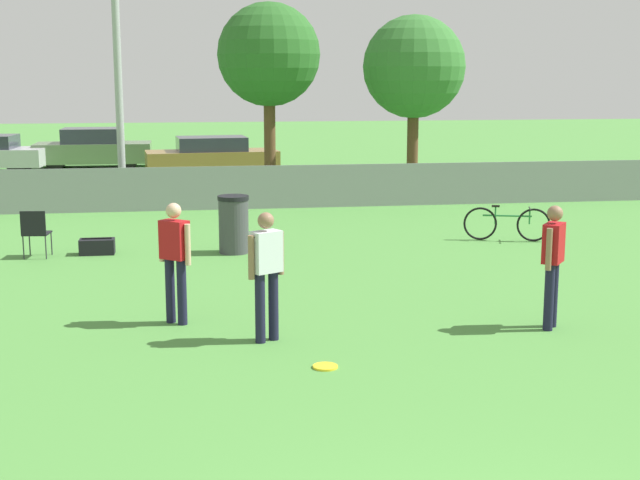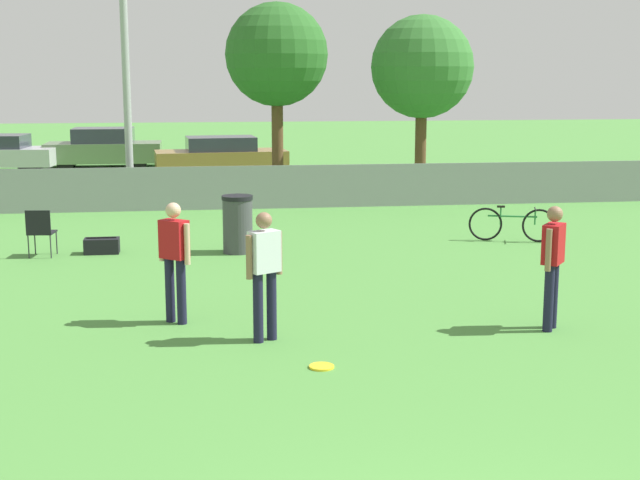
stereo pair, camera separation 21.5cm
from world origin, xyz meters
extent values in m
cube|color=gray|center=(0.00, 18.00, 0.55)|extent=(27.43, 0.03, 1.10)
cylinder|color=#9E9EA3|center=(-3.46, 19.39, 3.86)|extent=(0.20, 0.20, 7.72)
cylinder|color=brown|center=(0.53, 20.29, 1.42)|extent=(0.32, 0.32, 2.85)
sphere|color=#286023|center=(0.53, 20.29, 3.90)|extent=(2.82, 2.82, 2.82)
cylinder|color=brown|center=(4.64, 20.41, 1.25)|extent=(0.32, 0.32, 2.50)
sphere|color=#33702D|center=(4.64, 20.41, 3.58)|extent=(2.89, 2.89, 2.89)
cylinder|color=#191933|center=(-2.06, 7.64, 0.45)|extent=(0.13, 0.13, 0.91)
cylinder|color=#191933|center=(-1.90, 7.51, 0.45)|extent=(0.13, 0.13, 0.91)
cube|color=#B21419|center=(-1.98, 7.58, 1.17)|extent=(0.43, 0.41, 0.53)
sphere|color=#D8AD8C|center=(-1.98, 7.58, 1.57)|extent=(0.21, 0.21, 0.21)
cylinder|color=#D8AD8C|center=(-2.16, 7.72, 1.13)|extent=(0.08, 0.08, 0.56)
cylinder|color=#D8AD8C|center=(-1.81, 7.43, 1.13)|extent=(0.08, 0.08, 0.56)
cylinder|color=#191933|center=(2.93, 6.49, 0.45)|extent=(0.13, 0.13, 0.91)
cylinder|color=#191933|center=(3.06, 6.66, 0.45)|extent=(0.13, 0.13, 0.91)
cube|color=#B21419|center=(3.00, 6.58, 1.17)|extent=(0.40, 0.43, 0.53)
sphere|color=#8C664C|center=(3.00, 6.58, 1.57)|extent=(0.21, 0.21, 0.21)
cylinder|color=#8C664C|center=(2.86, 6.39, 1.13)|extent=(0.08, 0.08, 0.56)
cylinder|color=#8C664C|center=(3.14, 6.76, 1.13)|extent=(0.08, 0.08, 0.56)
cylinder|color=#191933|center=(-0.92, 6.51, 0.45)|extent=(0.13, 0.13, 0.91)
cylinder|color=#191933|center=(-0.74, 6.62, 0.45)|extent=(0.13, 0.13, 0.91)
cube|color=silver|center=(-0.83, 6.57, 1.17)|extent=(0.44, 0.38, 0.53)
sphere|color=#8C664C|center=(-0.83, 6.57, 1.57)|extent=(0.21, 0.21, 0.21)
cylinder|color=#8C664C|center=(-1.03, 6.45, 1.13)|extent=(0.08, 0.08, 0.56)
cylinder|color=#8C664C|center=(-0.63, 6.68, 1.13)|extent=(0.08, 0.08, 0.56)
cylinder|color=yellow|center=(-0.25, 5.41, 0.01)|extent=(0.30, 0.30, 0.03)
torus|color=yellow|center=(-0.25, 5.41, 0.01)|extent=(0.30, 0.30, 0.03)
cylinder|color=#333338|center=(-4.36, 12.72, 0.22)|extent=(0.02, 0.02, 0.44)
cylinder|color=#333338|center=(-4.77, 12.77, 0.22)|extent=(0.02, 0.02, 0.44)
cylinder|color=#333338|center=(-4.40, 12.31, 0.22)|extent=(0.02, 0.02, 0.44)
cylinder|color=#333338|center=(-4.81, 12.36, 0.22)|extent=(0.02, 0.02, 0.44)
cube|color=black|center=(-4.59, 12.54, 0.45)|extent=(0.51, 0.51, 0.03)
cube|color=black|center=(-4.61, 12.32, 0.69)|extent=(0.46, 0.07, 0.44)
torus|color=black|center=(4.18, 12.98, 0.34)|extent=(0.67, 0.25, 0.68)
torus|color=black|center=(5.20, 12.65, 0.34)|extent=(0.67, 0.25, 0.68)
cylinder|color=#267238|center=(4.69, 12.82, 0.52)|extent=(0.95, 0.33, 0.04)
cylinder|color=#267238|center=(4.46, 12.89, 0.52)|extent=(0.03, 0.03, 0.35)
cylinder|color=#267238|center=(5.12, 12.68, 0.52)|extent=(0.03, 0.03, 0.32)
cube|color=black|center=(4.46, 12.89, 0.71)|extent=(0.17, 0.11, 0.04)
cylinder|color=black|center=(5.12, 12.68, 0.68)|extent=(0.16, 0.43, 0.03)
cylinder|color=#3F3F44|center=(-0.93, 12.39, 0.51)|extent=(0.57, 0.57, 1.03)
cylinder|color=black|center=(-0.93, 12.39, 1.07)|extent=(0.60, 0.60, 0.08)
cube|color=black|center=(-3.51, 12.65, 0.15)|extent=(0.65, 0.36, 0.29)
cube|color=black|center=(-3.51, 12.65, 0.31)|extent=(0.55, 0.04, 0.02)
cylinder|color=black|center=(-7.42, 28.78, 0.32)|extent=(0.66, 0.23, 0.65)
cylinder|color=black|center=(-7.54, 27.23, 0.32)|extent=(0.66, 0.23, 0.65)
cylinder|color=black|center=(-3.82, 29.72, 0.33)|extent=(0.67, 0.18, 0.66)
cylinder|color=black|center=(-3.83, 28.13, 0.33)|extent=(0.67, 0.18, 0.66)
cylinder|color=black|center=(-6.38, 29.73, 0.33)|extent=(0.67, 0.18, 0.66)
cylinder|color=black|center=(-6.38, 28.14, 0.33)|extent=(0.67, 0.18, 0.66)
cube|color=#59724C|center=(-5.10, 28.93, 0.56)|extent=(4.12, 1.83, 0.71)
cube|color=#2D333D|center=(-5.10, 28.93, 1.18)|extent=(2.15, 1.60, 0.53)
cylinder|color=black|center=(0.39, 26.91, 0.30)|extent=(0.62, 0.23, 0.60)
cylinder|color=black|center=(0.52, 25.40, 0.30)|extent=(0.62, 0.23, 0.60)
cylinder|color=black|center=(-2.34, 26.67, 0.30)|extent=(0.62, 0.23, 0.60)
cylinder|color=black|center=(-2.21, 25.16, 0.30)|extent=(0.62, 0.23, 0.60)
cube|color=olive|center=(-0.91, 26.04, 0.51)|extent=(4.55, 2.12, 0.63)
cube|color=#2D333D|center=(-0.91, 26.04, 1.05)|extent=(2.42, 1.72, 0.47)
camera|label=1|loc=(-1.81, -4.42, 3.38)|focal=50.00mm
camera|label=2|loc=(-1.60, -4.45, 3.38)|focal=50.00mm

